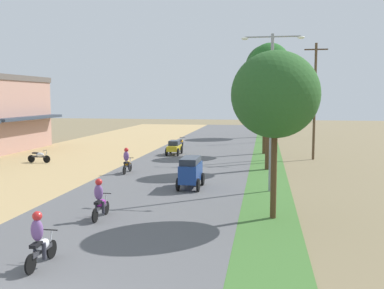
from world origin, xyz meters
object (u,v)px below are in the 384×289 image
(motorbike_ahead_third, at_px, (100,200))
(motorbike_ahead_fourth, at_px, (127,161))
(parked_motorbike_fourth, at_px, (39,156))
(median_tree_fourth, at_px, (269,73))
(utility_pole_near, at_px, (315,100))
(median_tree_third, at_px, (266,69))
(motorbike_ahead_second, at_px, (40,240))
(car_van_blue, at_px, (191,171))
(streetlamp_near, at_px, (271,102))
(motorbike_ahead_fifth, at_px, (181,142))
(streetlamp_far, at_px, (268,104))
(streetlamp_mid, at_px, (269,102))
(car_sedan_yellow, at_px, (174,147))
(median_tree_nearest, at_px, (275,95))
(median_tree_second, at_px, (270,74))

(motorbike_ahead_third, height_order, motorbike_ahead_fourth, same)
(parked_motorbike_fourth, xyz_separation_m, median_tree_fourth, (17.02, 24.79, 7.37))
(utility_pole_near, xyz_separation_m, motorbike_ahead_fourth, (-12.56, -9.05, -3.91))
(median_tree_third, bearing_deg, motorbike_ahead_second, -103.01)
(median_tree_third, distance_m, car_van_blue, 17.30)
(median_tree_fourth, relative_size, utility_pole_near, 1.08)
(streetlamp_near, relative_size, motorbike_ahead_fifth, 4.49)
(streetlamp_near, height_order, utility_pole_near, utility_pole_near)
(streetlamp_far, distance_m, car_van_blue, 26.14)
(streetlamp_mid, bearing_deg, car_sedan_yellow, 166.18)
(streetlamp_mid, bearing_deg, median_tree_nearest, -89.75)
(utility_pole_near, bearing_deg, motorbike_ahead_fifth, 152.84)
(utility_pole_near, bearing_deg, streetlamp_mid, -158.77)
(streetlamp_far, height_order, car_van_blue, streetlamp_far)
(median_tree_nearest, height_order, car_van_blue, median_tree_nearest)
(streetlamp_mid, bearing_deg, utility_pole_near, 21.23)
(motorbike_ahead_second, bearing_deg, motorbike_ahead_fourth, 98.64)
(median_tree_nearest, relative_size, median_tree_second, 0.79)
(median_tree_second, relative_size, streetlamp_near, 1.05)
(median_tree_third, bearing_deg, motorbike_ahead_third, -106.21)
(motorbike_ahead_third, relative_size, motorbike_ahead_fifth, 1.00)
(median_tree_fourth, height_order, motorbike_ahead_second, median_tree_fourth)
(median_tree_nearest, distance_m, motorbike_ahead_fourth, 13.63)
(car_sedan_yellow, height_order, motorbike_ahead_fourth, motorbike_ahead_fourth)
(streetlamp_far, xyz_separation_m, car_van_blue, (-4.21, -25.61, -3.15))
(median_tree_fourth, bearing_deg, median_tree_third, -91.27)
(parked_motorbike_fourth, bearing_deg, motorbike_ahead_third, -54.10)
(median_tree_second, relative_size, streetlamp_mid, 1.09)
(car_sedan_yellow, relative_size, motorbike_ahead_fifth, 1.26)
(streetlamp_far, height_order, motorbike_ahead_third, streetlamp_far)
(motorbike_ahead_third, xyz_separation_m, motorbike_ahead_fifth, (-1.54, 25.72, -0.28))
(streetlamp_mid, relative_size, utility_pole_near, 0.85)
(median_tree_second, distance_m, car_sedan_yellow, 11.69)
(median_tree_second, height_order, car_van_blue, median_tree_second)
(median_tree_nearest, bearing_deg, car_sedan_yellow, 112.90)
(median_tree_nearest, distance_m, streetlamp_mid, 16.93)
(median_tree_second, relative_size, motorbike_ahead_fifth, 4.71)
(median_tree_second, relative_size, motorbike_ahead_third, 4.71)
(median_tree_second, height_order, motorbike_ahead_fourth, median_tree_second)
(median_tree_fourth, xyz_separation_m, streetlamp_near, (-0.05, -32.26, -3.23))
(streetlamp_mid, distance_m, car_van_blue, 12.88)
(median_tree_third, xyz_separation_m, streetlamp_mid, (0.32, -3.99, -2.79))
(median_tree_third, height_order, motorbike_ahead_fourth, median_tree_third)
(median_tree_third, distance_m, streetlamp_near, 15.88)
(streetlamp_far, height_order, car_sedan_yellow, streetlamp_far)
(streetlamp_mid, relative_size, motorbike_ahead_second, 4.33)
(streetlamp_far, relative_size, motorbike_ahead_second, 3.92)
(median_tree_nearest, height_order, streetlamp_mid, streetlamp_mid)
(streetlamp_near, distance_m, motorbike_ahead_fourth, 10.59)
(median_tree_fourth, relative_size, car_sedan_yellow, 4.39)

